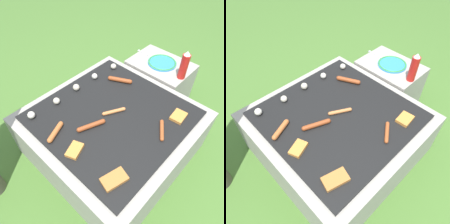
# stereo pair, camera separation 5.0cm
# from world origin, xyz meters

# --- Properties ---
(ground_plane) EXTENTS (14.00, 14.00, 0.00)m
(ground_plane) POSITION_xyz_m (0.00, 0.00, 0.00)
(ground_plane) COLOR #47702D
(grill) EXTENTS (0.98, 0.98, 0.38)m
(grill) POSITION_xyz_m (0.00, 0.00, 0.19)
(grill) COLOR #9E998E
(grill) RESTS_ON ground_plane
(side_ledge) EXTENTS (0.36, 0.49, 0.38)m
(side_ledge) POSITION_xyz_m (0.68, 0.09, 0.19)
(side_ledge) COLOR #9E998E
(side_ledge) RESTS_ON ground_plane
(sausage_back_center) EXTENTS (0.14, 0.09, 0.02)m
(sausage_back_center) POSITION_xyz_m (0.02, 0.00, 0.39)
(sausage_back_center) COLOR #C6753D
(sausage_back_center) RESTS_ON grill
(sausage_front_center) EXTENTS (0.17, 0.09, 0.03)m
(sausage_front_center) POSITION_xyz_m (-0.16, 0.02, 0.40)
(sausage_front_center) COLOR #93421E
(sausage_front_center) RESTS_ON grill
(sausage_mid_left) EXTENTS (0.13, 0.10, 0.02)m
(sausage_mid_left) POSITION_xyz_m (0.10, -0.31, 0.39)
(sausage_mid_left) COLOR #A34C23
(sausage_mid_left) RESTS_ON grill
(sausage_mid_right) EXTENTS (0.10, 0.17, 0.03)m
(sausage_mid_right) POSITION_xyz_m (0.28, 0.18, 0.40)
(sausage_mid_right) COLOR #93421E
(sausage_mid_right) RESTS_ON grill
(sausage_back_left) EXTENTS (0.15, 0.08, 0.03)m
(sausage_back_left) POSITION_xyz_m (-0.34, 0.14, 0.40)
(sausage_back_left) COLOR #B7602D
(sausage_back_left) RESTS_ON grill
(bread_slice_left) EXTENTS (0.14, 0.11, 0.02)m
(bread_slice_left) POSITION_xyz_m (-0.32, -0.31, 0.39)
(bread_slice_left) COLOR #B27033
(bread_slice_left) RESTS_ON grill
(bread_slice_right) EXTENTS (0.11, 0.09, 0.02)m
(bread_slice_right) POSITION_xyz_m (0.26, -0.32, 0.39)
(bread_slice_right) COLOR #D18438
(bread_slice_right) RESTS_ON grill
(bread_slice_center) EXTENTS (0.12, 0.10, 0.02)m
(bread_slice_center) POSITION_xyz_m (-0.34, -0.04, 0.39)
(bread_slice_center) COLOR #D18438
(bread_slice_center) RESTS_ON grill
(mushroom_row) EXTENTS (0.77, 0.07, 0.05)m
(mushroom_row) POSITION_xyz_m (-0.02, 0.34, 0.40)
(mushroom_row) COLOR silver
(mushroom_row) RESTS_ON grill
(plate_colorful) EXTENTS (0.23, 0.23, 0.02)m
(plate_colorful) POSITION_xyz_m (0.68, 0.08, 0.39)
(plate_colorful) COLOR #338CCC
(plate_colorful) RESTS_ON side_ledge
(condiment_bottle) EXTENTS (0.06, 0.06, 0.22)m
(condiment_bottle) POSITION_xyz_m (0.63, -0.12, 0.49)
(condiment_bottle) COLOR red
(condiment_bottle) RESTS_ON side_ledge
(fork_utensil) EXTENTS (0.02, 0.17, 0.01)m
(fork_utensil) POSITION_xyz_m (0.70, 0.27, 0.39)
(fork_utensil) COLOR silver
(fork_utensil) RESTS_ON side_ledge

